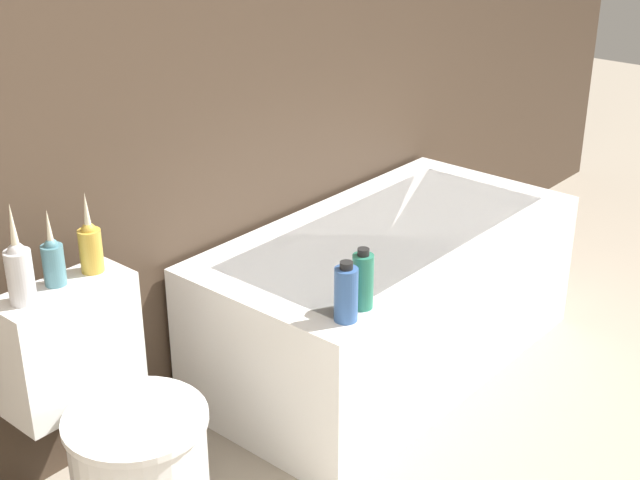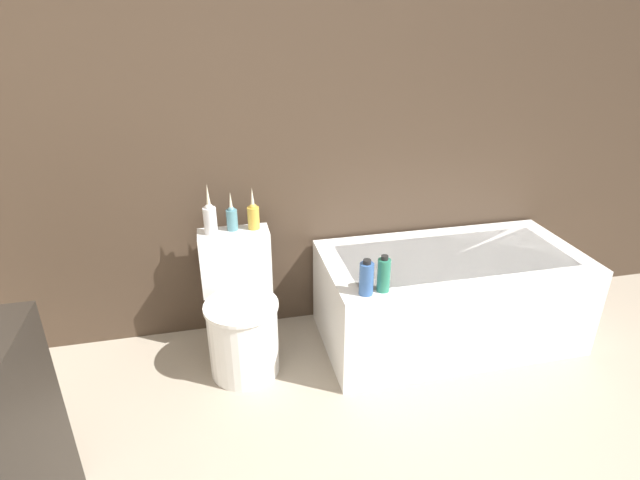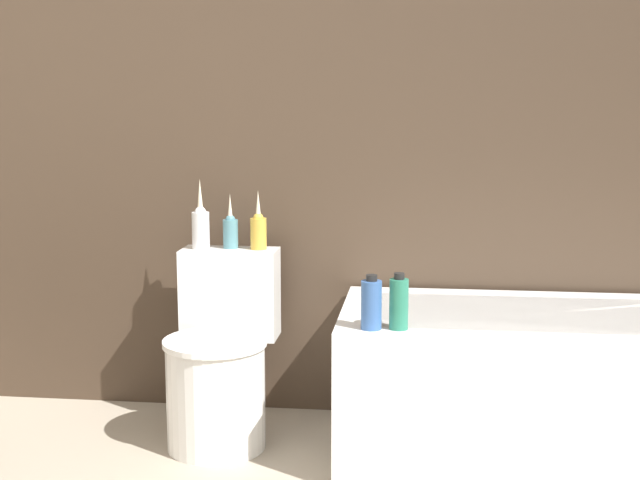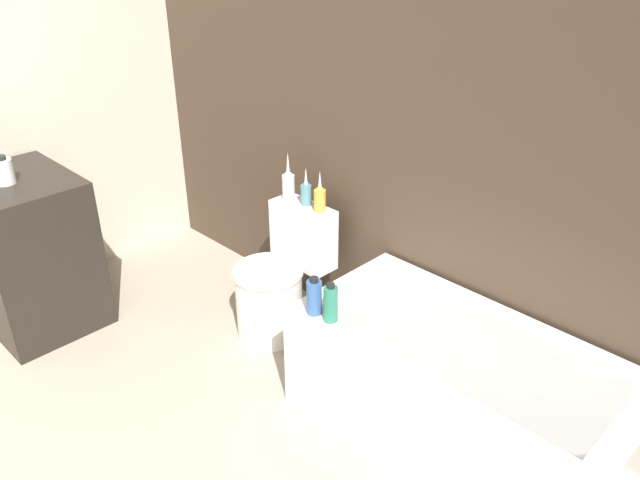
% 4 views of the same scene
% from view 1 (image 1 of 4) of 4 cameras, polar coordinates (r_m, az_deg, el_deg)
% --- Properties ---
extents(wall_back_tiled, '(6.40, 0.06, 2.60)m').
position_cam_1_polar(wall_back_tiled, '(2.53, -14.43, 13.48)').
color(wall_back_tiled, '#423326').
rests_on(wall_back_tiled, ground_plane).
extents(bathtub, '(1.41, 0.71, 0.52)m').
position_cam_1_polar(bathtub, '(3.17, 4.39, -3.62)').
color(bathtub, white).
rests_on(bathtub, ground).
extents(toilet, '(0.37, 0.53, 0.69)m').
position_cam_1_polar(toilet, '(2.47, -12.63, -12.41)').
color(toilet, white).
rests_on(toilet, ground).
extents(vase_gold, '(0.07, 0.07, 0.27)m').
position_cam_1_polar(vase_gold, '(2.31, -18.69, -1.84)').
color(vase_gold, silver).
rests_on(vase_gold, toilet).
extents(vase_silver, '(0.06, 0.06, 0.21)m').
position_cam_1_polar(vase_silver, '(2.39, -16.71, -1.22)').
color(vase_silver, teal).
rests_on(vase_silver, toilet).
extents(vase_bronze, '(0.06, 0.06, 0.23)m').
position_cam_1_polar(vase_bronze, '(2.43, -14.49, -0.31)').
color(vase_bronze, gold).
rests_on(vase_bronze, toilet).
extents(shampoo_bottle_tall, '(0.07, 0.07, 0.18)m').
position_cam_1_polar(shampoo_bottle_tall, '(2.45, 1.68, -3.44)').
color(shampoo_bottle_tall, '#335999').
rests_on(shampoo_bottle_tall, bathtub).
extents(shampoo_bottle_short, '(0.06, 0.06, 0.18)m').
position_cam_1_polar(shampoo_bottle_short, '(2.51, 2.75, -2.61)').
color(shampoo_bottle_short, '#267259').
rests_on(shampoo_bottle_short, bathtub).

